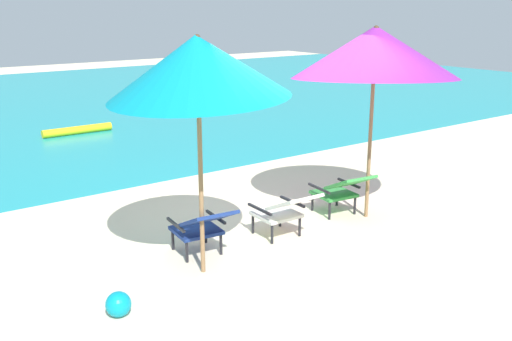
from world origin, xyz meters
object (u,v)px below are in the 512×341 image
object	(u,v)px
swim_buoy	(78,130)
beach_umbrella_left	(198,67)
beach_umbrella_right	(375,52)
lounge_chair_center	(285,209)
beach_ball	(118,304)
lounge_chair_right	(342,189)
lounge_chair_left	(202,225)

from	to	relation	value
swim_buoy	beach_umbrella_left	world-z (taller)	beach_umbrella_left
swim_buoy	beach_umbrella_right	world-z (taller)	beach_umbrella_right
lounge_chair_center	beach_ball	bearing A→B (deg)	-167.63
swim_buoy	lounge_chair_right	world-z (taller)	lounge_chair_right
lounge_chair_left	beach_ball	xyz separation A→B (m)	(-1.35, -0.68, -0.28)
swim_buoy	beach_umbrella_left	distance (m)	8.27
swim_buoy	beach_ball	bearing A→B (deg)	-107.44
swim_buoy	lounge_chair_center	distance (m)	7.66
swim_buoy	beach_umbrella_right	size ratio (longest dim) A/B	0.52
beach_umbrella_right	beach_ball	size ratio (longest dim) A/B	12.53
swim_buoy	lounge_chair_right	xyz separation A→B (m)	(1.07, -7.48, 0.31)
swim_buoy	beach_ball	xyz separation A→B (m)	(-2.58, -8.20, 0.03)
lounge_chair_right	beach_ball	xyz separation A→B (m)	(-3.64, -0.72, -0.28)
lounge_chair_center	beach_umbrella_right	distance (m)	2.36
beach_umbrella_left	beach_ball	size ratio (longest dim) A/B	10.69
swim_buoy	lounge_chair_left	xyz separation A→B (m)	(-1.22, -7.52, 0.31)
beach_umbrella_left	lounge_chair_right	bearing A→B (deg)	8.45
beach_umbrella_left	beach_umbrella_right	bearing A→B (deg)	3.02
lounge_chair_left	beach_ball	size ratio (longest dim) A/B	3.76
lounge_chair_left	beach_umbrella_left	xyz separation A→B (m)	(-0.20, -0.33, 1.86)
swim_buoy	lounge_chair_center	xyz separation A→B (m)	(-0.10, -7.66, 0.31)
beach_umbrella_right	lounge_chair_center	bearing A→B (deg)	178.11
beach_ball	swim_buoy	bearing A→B (deg)	72.56
lounge_chair_left	beach_umbrella_right	xyz separation A→B (m)	(2.57, -0.18, 1.87)
beach_ball	lounge_chair_left	bearing A→B (deg)	26.63
swim_buoy	lounge_chair_center	world-z (taller)	lounge_chair_center
swim_buoy	lounge_chair_left	bearing A→B (deg)	-99.23
lounge_chair_left	lounge_chair_right	distance (m)	2.29
lounge_chair_center	beach_umbrella_right	xyz separation A→B (m)	(1.44, -0.05, 1.87)
beach_ball	beach_umbrella_left	bearing A→B (deg)	16.86
swim_buoy	beach_umbrella_left	bearing A→B (deg)	-100.26
beach_umbrella_left	swim_buoy	bearing A→B (deg)	79.74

